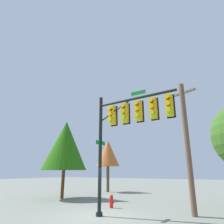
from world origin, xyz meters
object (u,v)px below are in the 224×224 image
object	(u,v)px
signal_pole_assembly	(129,120)
tree_mid	(65,145)
tree_near	(108,153)
fire_hydrant	(111,201)
utility_pole	(187,143)

from	to	relation	value
signal_pole_assembly	tree_mid	distance (m)	10.00
tree_near	tree_mid	xyz separation A→B (m)	(-0.12, -7.34, 0.25)
fire_hydrant	tree_near	size ratio (longest dim) A/B	0.14
fire_hydrant	tree_mid	bearing A→B (deg)	164.49
fire_hydrant	signal_pole_assembly	bearing A→B (deg)	-43.32
tree_mid	utility_pole	bearing A→B (deg)	-8.29
signal_pole_assembly	fire_hydrant	distance (m)	5.99
signal_pole_assembly	fire_hydrant	bearing A→B (deg)	136.68
utility_pole	fire_hydrant	distance (m)	6.26
signal_pole_assembly	tree_near	distance (m)	14.68
signal_pole_assembly	tree_mid	size ratio (longest dim) A/B	0.96
utility_pole	tree_near	size ratio (longest dim) A/B	1.26
utility_pole	fire_hydrant	world-z (taller)	utility_pole
utility_pole	tree_near	world-z (taller)	utility_pole
signal_pole_assembly	tree_near	world-z (taller)	signal_pole_assembly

